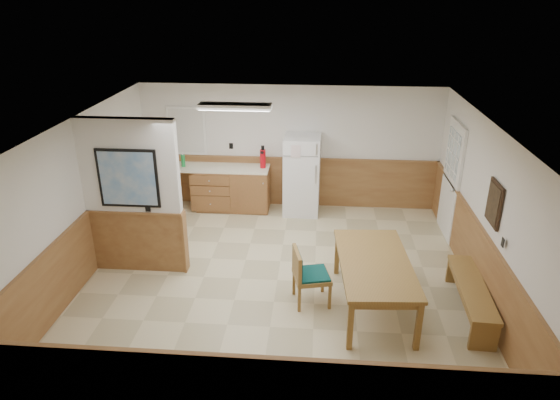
# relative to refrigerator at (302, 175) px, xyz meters

# --- Properties ---
(ground) EXTENTS (6.00, 6.00, 0.00)m
(ground) POSITION_rel_refrigerator_xyz_m (-0.27, -2.63, -0.79)
(ground) COLOR beige
(ground) RESTS_ON ground
(ceiling) EXTENTS (6.00, 6.00, 0.02)m
(ceiling) POSITION_rel_refrigerator_xyz_m (-0.27, -2.63, 1.71)
(ceiling) COLOR white
(ceiling) RESTS_ON back_wall
(back_wall) EXTENTS (6.00, 0.02, 2.50)m
(back_wall) POSITION_rel_refrigerator_xyz_m (-0.27, 0.37, 0.46)
(back_wall) COLOR white
(back_wall) RESTS_ON ground
(right_wall) EXTENTS (0.02, 6.00, 2.50)m
(right_wall) POSITION_rel_refrigerator_xyz_m (2.73, -2.63, 0.46)
(right_wall) COLOR white
(right_wall) RESTS_ON ground
(left_wall) EXTENTS (0.02, 6.00, 2.50)m
(left_wall) POSITION_rel_refrigerator_xyz_m (-3.27, -2.63, 0.46)
(left_wall) COLOR white
(left_wall) RESTS_ON ground
(wainscot_back) EXTENTS (6.00, 0.04, 1.00)m
(wainscot_back) POSITION_rel_refrigerator_xyz_m (-0.27, 0.35, -0.29)
(wainscot_back) COLOR #9C703E
(wainscot_back) RESTS_ON ground
(wainscot_right) EXTENTS (0.04, 6.00, 1.00)m
(wainscot_right) POSITION_rel_refrigerator_xyz_m (2.71, -2.63, -0.29)
(wainscot_right) COLOR #9C703E
(wainscot_right) RESTS_ON ground
(wainscot_left) EXTENTS (0.04, 6.00, 1.00)m
(wainscot_left) POSITION_rel_refrigerator_xyz_m (-3.25, -2.63, -0.29)
(wainscot_left) COLOR #9C703E
(wainscot_left) RESTS_ON ground
(partition_wall) EXTENTS (1.50, 0.20, 2.50)m
(partition_wall) POSITION_rel_refrigerator_xyz_m (-2.52, -2.43, 0.44)
(partition_wall) COLOR white
(partition_wall) RESTS_ON ground
(kitchen_counter) EXTENTS (2.20, 0.61, 1.00)m
(kitchen_counter) POSITION_rel_refrigerator_xyz_m (-1.47, 0.05, -0.33)
(kitchen_counter) COLOR brown
(kitchen_counter) RESTS_ON ground
(exterior_door) EXTENTS (0.07, 1.02, 2.15)m
(exterior_door) POSITION_rel_refrigerator_xyz_m (2.70, -0.73, 0.26)
(exterior_door) COLOR white
(exterior_door) RESTS_ON ground
(kitchen_window) EXTENTS (0.80, 0.04, 1.00)m
(kitchen_window) POSITION_rel_refrigerator_xyz_m (-2.37, 0.35, 0.76)
(kitchen_window) COLOR white
(kitchen_window) RESTS_ON back_wall
(wall_painting) EXTENTS (0.04, 0.50, 0.60)m
(wall_painting) POSITION_rel_refrigerator_xyz_m (2.70, -2.93, 0.76)
(wall_painting) COLOR black
(wall_painting) RESTS_ON right_wall
(fluorescent_fixture) EXTENTS (1.20, 0.30, 0.09)m
(fluorescent_fixture) POSITION_rel_refrigerator_xyz_m (-1.07, -1.33, 1.65)
(fluorescent_fixture) COLOR white
(fluorescent_fixture) RESTS_ON ceiling
(refrigerator) EXTENTS (0.72, 0.73, 1.59)m
(refrigerator) POSITION_rel_refrigerator_xyz_m (0.00, 0.00, 0.00)
(refrigerator) COLOR white
(refrigerator) RESTS_ON ground
(dining_table) EXTENTS (1.09, 2.00, 0.75)m
(dining_table) POSITION_rel_refrigerator_xyz_m (1.14, -3.22, -0.13)
(dining_table) COLOR olive
(dining_table) RESTS_ON ground
(dining_bench) EXTENTS (0.45, 1.71, 0.45)m
(dining_bench) POSITION_rel_refrigerator_xyz_m (2.49, -3.25, -0.45)
(dining_bench) COLOR olive
(dining_bench) RESTS_ON ground
(dining_chair) EXTENTS (0.79, 0.62, 0.85)m
(dining_chair) POSITION_rel_refrigerator_xyz_m (0.18, -3.17, -0.30)
(dining_chair) COLOR olive
(dining_chair) RESTS_ON ground
(fire_extinguisher) EXTENTS (0.13, 0.13, 0.46)m
(fire_extinguisher) POSITION_rel_refrigerator_xyz_m (-0.79, 0.08, 0.31)
(fire_extinguisher) COLOR red
(fire_extinguisher) RESTS_ON kitchen_counter
(soap_bottle) EXTENTS (0.09, 0.09, 0.25)m
(soap_bottle) POSITION_rel_refrigerator_xyz_m (-2.39, 0.01, 0.23)
(soap_bottle) COLOR #18893B
(soap_bottle) RESTS_ON kitchen_counter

